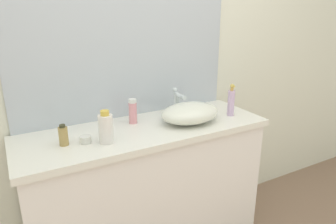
{
  "coord_description": "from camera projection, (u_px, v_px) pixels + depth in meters",
  "views": [
    {
      "loc": [
        -0.77,
        -1.11,
        1.58
      ],
      "look_at": [
        0.07,
        0.42,
        0.98
      ],
      "focal_mm": 33.2,
      "sensor_mm": 36.0,
      "label": 1
    }
  ],
  "objects": [
    {
      "name": "bathroom_wall_rear",
      "position": [
        134.0,
        53.0,
        1.97
      ],
      "size": [
        6.0,
        0.06,
        2.6
      ],
      "primitive_type": "cube",
      "color": "silver",
      "rests_on": "ground"
    },
    {
      "name": "vanity_counter",
      "position": [
        147.0,
        194.0,
        1.96
      ],
      "size": [
        1.47,
        0.51,
        0.9
      ],
      "color": "white",
      "rests_on": "ground"
    },
    {
      "name": "wall_mirror_panel",
      "position": [
        126.0,
        42.0,
        1.88
      ],
      "size": [
        1.4,
        0.01,
        0.93
      ],
      "primitive_type": "cube",
      "color": "#B2BCC6",
      "rests_on": "vanity_counter"
    },
    {
      "name": "sink_basin",
      "position": [
        190.0,
        113.0,
        1.89
      ],
      "size": [
        0.37,
        0.27,
        0.12
      ],
      "primitive_type": "ellipsoid",
      "color": "silver",
      "rests_on": "vanity_counter"
    },
    {
      "name": "faucet",
      "position": [
        177.0,
        100.0,
        2.0
      ],
      "size": [
        0.03,
        0.13,
        0.18
      ],
      "color": "silver",
      "rests_on": "vanity_counter"
    },
    {
      "name": "soap_dispenser",
      "position": [
        231.0,
        102.0,
        2.0
      ],
      "size": [
        0.04,
        0.04,
        0.21
      ],
      "color": "#CCADD4",
      "rests_on": "vanity_counter"
    },
    {
      "name": "lotion_bottle",
      "position": [
        63.0,
        136.0,
        1.57
      ],
      "size": [
        0.05,
        0.05,
        0.11
      ],
      "color": "#A78A4D",
      "rests_on": "vanity_counter"
    },
    {
      "name": "perfume_bottle",
      "position": [
        106.0,
        128.0,
        1.6
      ],
      "size": [
        0.08,
        0.08,
        0.18
      ],
      "color": "silver",
      "rests_on": "vanity_counter"
    },
    {
      "name": "spray_can",
      "position": [
        133.0,
        111.0,
        1.87
      ],
      "size": [
        0.05,
        0.05,
        0.15
      ],
      "color": "pink",
      "rests_on": "vanity_counter"
    },
    {
      "name": "candle_jar",
      "position": [
        86.0,
        139.0,
        1.61
      ],
      "size": [
        0.06,
        0.06,
        0.04
      ],
      "primitive_type": "cylinder",
      "color": "silver",
      "rests_on": "vanity_counter"
    }
  ]
}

